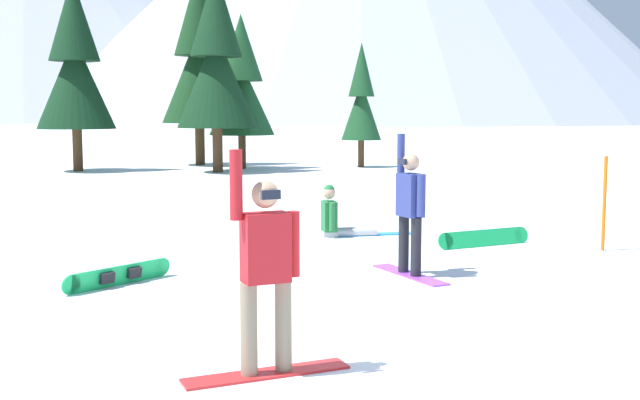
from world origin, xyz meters
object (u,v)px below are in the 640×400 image
Objects in this scene: snowboarder_foreground at (266,270)px; snowboarder_midground at (410,210)px; loose_snowboard_near_right at (119,275)px; pine_tree_leaning at (75,66)px; snowboarder_background at (338,218)px; pine_tree_short at (361,100)px; trail_marker_pole at (604,204)px; pine_tree_broad at (241,85)px; loose_snowboard_near_left at (484,238)px; pine_tree_young at (216,62)px; pine_tree_twin at (199,60)px.

snowboarder_foreground is 1.00× the size of snowboarder_midground.
pine_tree_leaning is (0.19, 21.76, 3.98)m from loose_snowboard_near_right.
pine_tree_short is (7.37, 17.26, 2.50)m from snowboarder_background.
snowboarder_foreground is at bearing -77.37° from loose_snowboard_near_right.
pine_tree_broad is (-1.25, 20.91, 2.63)m from trail_marker_pole.
pine_tree_young reaches higher than loose_snowboard_near_left.
pine_tree_leaning reaches higher than snowboarder_foreground.
snowboarder_midground is 3.76m from snowboarder_background.
pine_tree_young is (-0.94, 18.25, 4.09)m from loose_snowboard_near_left.
trail_marker_pole is 0.30× the size of pine_tree_short.
pine_tree_short is 11.59m from pine_tree_leaning.
pine_tree_twin is (1.17, 20.84, 4.23)m from snowboarder_background.
loose_snowboard_near_left is (2.00, -1.87, -0.19)m from snowboarder_background.
pine_tree_twin is at bearing 113.46° from pine_tree_broad.
loose_snowboard_near_left is at bearing -43.19° from snowboarder_background.
loose_snowboard_near_right is at bearing -144.34° from snowboarder_background.
trail_marker_pole is at bearing 1.01° from loose_snowboard_near_right.
trail_marker_pole is (7.90, 0.14, 0.66)m from loose_snowboard_near_right.
snowboarder_foreground is at bearing -100.50° from pine_tree_young.
loose_snowboard_near_right is 0.20× the size of pine_tree_leaning.
pine_tree_leaning reaches higher than trail_marker_pole.
pine_tree_broad is at bearing 77.21° from snowboarder_foreground.
pine_tree_twin is (-2.48, 23.74, 3.77)m from trail_marker_pole.
pine_tree_young is 1.24× the size of pine_tree_broad.
pine_tree_leaning is at bearing 89.50° from loose_snowboard_near_right.
loose_snowboard_near_left is at bearing 38.69° from snowboarder_midground.
loose_snowboard_near_left is 0.23× the size of pine_tree_twin.
loose_snowboard_near_left is 18.73m from pine_tree_young.
snowboarder_midground is at bearing -110.08° from pine_tree_short.
snowboarder_background is 1.21× the size of loose_snowboard_near_right.
pine_tree_broad reaches higher than loose_snowboard_near_right.
snowboarder_background is 0.24× the size of pine_tree_young.
snowboarder_background is 16.87m from pine_tree_young.
loose_snowboard_near_right is 24.88m from pine_tree_twin.
snowboarder_foreground is at bearing -99.11° from pine_tree_twin.
trail_marker_pole is at bearing -84.03° from pine_tree_twin.
loose_snowboard_near_right is at bearing 102.63° from snowboarder_foreground.
pine_tree_broad is at bearing -66.54° from pine_tree_twin.
pine_tree_short is (7.66, 20.96, 1.90)m from snowboarder_midground.
snowboarder_midground is 24.85m from pine_tree_twin.
pine_tree_broad is (2.69, 21.71, 2.48)m from snowboarder_midground.
pine_tree_twin is (1.46, 24.54, 3.62)m from snowboarder_midground.
trail_marker_pole is 20.60m from pine_tree_short.
trail_marker_pole is at bearing -100.45° from pine_tree_short.
trail_marker_pole is 21.11m from pine_tree_broad.
pine_tree_broad is at bearing 93.43° from trail_marker_pole.
loose_snowboard_near_left is 0.25× the size of pine_tree_young.
pine_tree_leaning is (-4.05, 18.72, 3.78)m from snowboarder_background.
snowboarder_midground is 1.10× the size of snowboarder_background.
snowboarder_midground is 0.27× the size of pine_tree_leaning.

